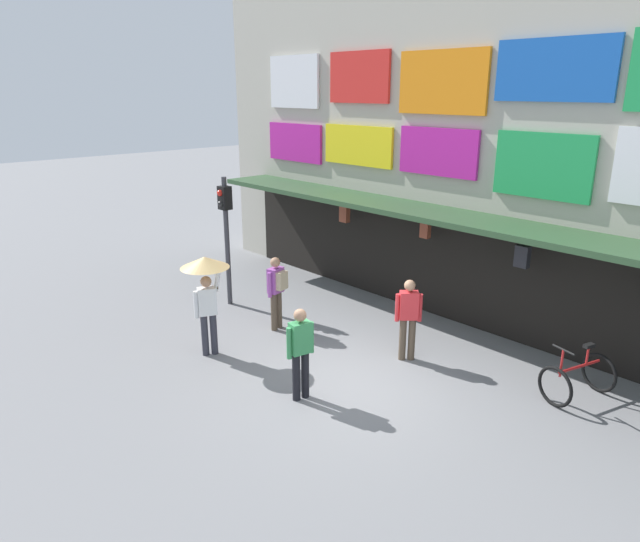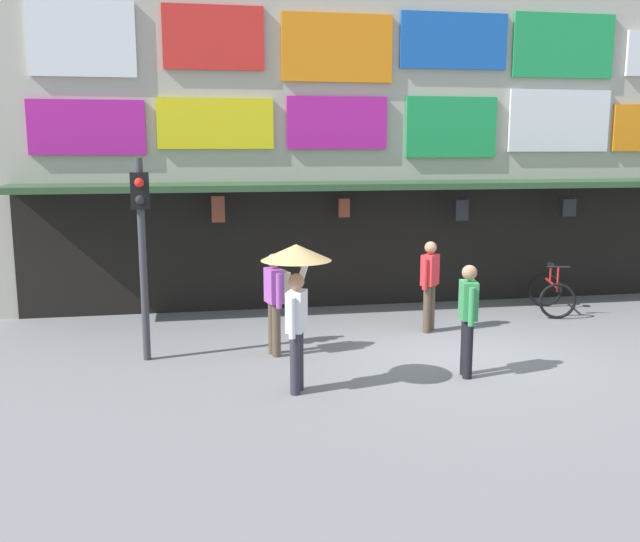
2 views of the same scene
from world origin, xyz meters
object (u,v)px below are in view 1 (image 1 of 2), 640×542
Objects in this scene: bicycle_parked at (577,378)px; pedestrian_in_black at (277,288)px; pedestrian_with_umbrella at (206,278)px; traffic_light_near at (226,221)px; pedestrian_in_green at (408,315)px; pedestrian_in_blue at (300,349)px.

bicycle_parked is 0.78× the size of pedestrian_in_black.
bicycle_parked is at bearing 32.84° from pedestrian_with_umbrella.
pedestrian_with_umbrella reaches higher than bicycle_parked.
traffic_light_near reaches higher than pedestrian_in_green.
pedestrian_in_black is at bearing -161.77° from bicycle_parked.
pedestrian_in_green is at bearing 17.85° from pedestrian_in_black.
traffic_light_near is 2.92m from pedestrian_with_umbrella.
pedestrian_in_blue is (4.71, -1.70, -1.19)m from traffic_light_near.
pedestrian_with_umbrella is (-5.83, -3.77, 1.25)m from bicycle_parked.
pedestrian_in_black is at bearing -162.15° from pedestrian_in_green.
traffic_light_near reaches higher than pedestrian_in_black.
pedestrian_in_blue reaches higher than bicycle_parked.
bicycle_parked is at bearing 18.23° from pedestrian_in_black.
pedestrian_in_blue and pedestrian_in_green have the same top height.
pedestrian_in_blue is at bearing -19.83° from traffic_light_near.
pedestrian_in_green is at bearing -161.39° from bicycle_parked.
pedestrian_in_green is (-2.97, -1.00, 0.55)m from bicycle_parked.
traffic_light_near is 1.90× the size of pedestrian_in_blue.
bicycle_parked is 0.63× the size of pedestrian_with_umbrella.
pedestrian_in_blue is 3.09m from pedestrian_in_black.
pedestrian_in_green is (5.01, 0.84, -1.19)m from traffic_light_near.
pedestrian_with_umbrella is (-2.87, -2.77, 0.69)m from pedestrian_in_green.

